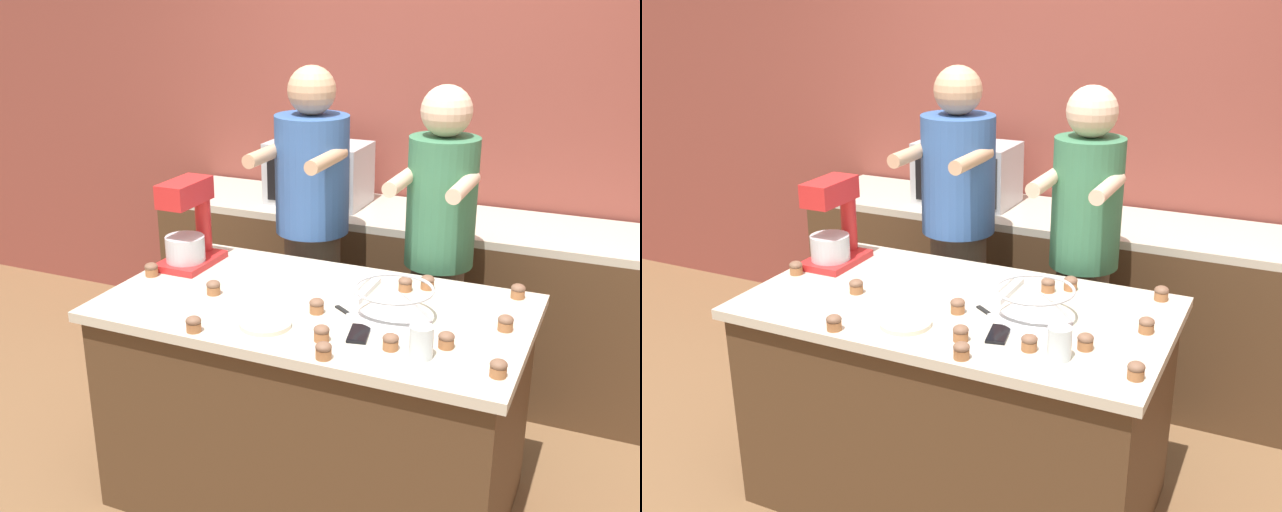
{
  "view_description": "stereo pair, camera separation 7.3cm",
  "coord_description": "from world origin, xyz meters",
  "views": [
    {
      "loc": [
        1.08,
        -2.42,
        2.04
      ],
      "look_at": [
        0.0,
        0.05,
        1.06
      ],
      "focal_mm": 42.0,
      "sensor_mm": 36.0,
      "label": 1
    },
    {
      "loc": [
        1.15,
        -2.39,
        2.04
      ],
      "look_at": [
        0.0,
        0.05,
        1.06
      ],
      "focal_mm": 42.0,
      "sensor_mm": 36.0,
      "label": 2
    }
  ],
  "objects": [
    {
      "name": "back_counter",
      "position": [
        0.0,
        1.23,
        0.45
      ],
      "size": [
        2.8,
        0.6,
        0.91
      ],
      "color": "#4C331E",
      "rests_on": "ground_plane"
    },
    {
      "name": "back_wall",
      "position": [
        0.0,
        1.58,
        1.35
      ],
      "size": [
        10.0,
        0.06,
        2.7
      ],
      "color": "brown",
      "rests_on": "ground_plane"
    },
    {
      "name": "person_left",
      "position": [
        -0.32,
        0.68,
        0.9
      ],
      "size": [
        0.36,
        0.51,
        1.71
      ],
      "color": "brown",
      "rests_on": "ground_plane"
    },
    {
      "name": "small_plate",
      "position": [
        -0.08,
        -0.26,
        0.89
      ],
      "size": [
        0.19,
        0.19,
        0.02
      ],
      "color": "beige",
      "rests_on": "island_counter"
    },
    {
      "name": "island_counter",
      "position": [
        0.0,
        0.0,
        0.44
      ],
      "size": [
        1.64,
        0.9,
        0.88
      ],
      "color": "#4C331E",
      "rests_on": "ground_plane"
    },
    {
      "name": "drinking_glass",
      "position": [
        0.5,
        -0.27,
        0.94
      ],
      "size": [
        0.08,
        0.08,
        0.11
      ],
      "color": "silver",
      "rests_on": "island_counter"
    },
    {
      "name": "knife",
      "position": [
        0.17,
        -0.05,
        0.89
      ],
      "size": [
        0.19,
        0.14,
        0.01
      ],
      "color": "#BCBCC1",
      "rests_on": "island_counter"
    },
    {
      "name": "cupcake_12",
      "position": [
        0.71,
        0.37,
        0.91
      ],
      "size": [
        0.06,
        0.06,
        0.06
      ],
      "color": "#9E6038",
      "rests_on": "island_counter"
    },
    {
      "name": "cupcake_8",
      "position": [
        0.28,
        0.26,
        0.91
      ],
      "size": [
        0.06,
        0.06,
        0.06
      ],
      "color": "#9E6038",
      "rests_on": "island_counter"
    },
    {
      "name": "cupcake_3",
      "position": [
        0.39,
        -0.25,
        0.91
      ],
      "size": [
        0.06,
        0.06,
        0.06
      ],
      "color": "#9E6038",
      "rests_on": "island_counter"
    },
    {
      "name": "cupcake_4",
      "position": [
        0.56,
        -0.16,
        0.91
      ],
      "size": [
        0.06,
        0.06,
        0.06
      ],
      "color": "#9E6038",
      "rests_on": "island_counter"
    },
    {
      "name": "cupcake_9",
      "position": [
        -0.75,
        -0.01,
        0.91
      ],
      "size": [
        0.06,
        0.06,
        0.06
      ],
      "color": "#9E6038",
      "rests_on": "island_counter"
    },
    {
      "name": "mixing_bowl",
      "position": [
        0.32,
        -0.01,
        0.95
      ],
      "size": [
        0.3,
        0.3,
        0.13
      ],
      "color": "#BCBCC1",
      "rests_on": "island_counter"
    },
    {
      "name": "cupcake_6",
      "position": [
        0.76,
        -0.29,
        0.91
      ],
      "size": [
        0.06,
        0.06,
        0.06
      ],
      "color": "#9E6038",
      "rests_on": "island_counter"
    },
    {
      "name": "cupcake_0",
      "position": [
        0.21,
        -0.4,
        0.91
      ],
      "size": [
        0.06,
        0.06,
        0.06
      ],
      "color": "#9E6038",
      "rests_on": "island_counter"
    },
    {
      "name": "microwave_oven",
      "position": [
        -0.53,
        1.23,
        1.08
      ],
      "size": [
        0.53,
        0.33,
        0.33
      ],
      "color": "#B7B7BC",
      "rests_on": "back_counter"
    },
    {
      "name": "cupcake_10",
      "position": [
        0.15,
        -0.28,
        0.91
      ],
      "size": [
        0.06,
        0.06,
        0.06
      ],
      "color": "#9E6038",
      "rests_on": "island_counter"
    },
    {
      "name": "baking_tray",
      "position": [
        -0.02,
        0.17,
        0.9
      ],
      "size": [
        0.35,
        0.25,
        0.04
      ],
      "color": "silver",
      "rests_on": "island_counter"
    },
    {
      "name": "cupcake_5",
      "position": [
        -0.29,
        -0.4,
        0.91
      ],
      "size": [
        0.06,
        0.06,
        0.06
      ],
      "color": "#9E6038",
      "rests_on": "island_counter"
    },
    {
      "name": "cupcake_11",
      "position": [
        0.04,
        -0.08,
        0.91
      ],
      "size": [
        0.06,
        0.06,
        0.06
      ],
      "color": "#9E6038",
      "rests_on": "island_counter"
    },
    {
      "name": "person_right",
      "position": [
        0.3,
        0.68,
        0.88
      ],
      "size": [
        0.32,
        0.49,
        1.65
      ],
      "color": "brown",
      "rests_on": "ground_plane"
    },
    {
      "name": "cell_phone",
      "position": [
        0.25,
        -0.19,
        0.89
      ],
      "size": [
        0.1,
        0.16,
        0.01
      ],
      "color": "black",
      "rests_on": "island_counter"
    },
    {
      "name": "cupcake_2",
      "position": [
        0.35,
        0.32,
        0.91
      ],
      "size": [
        0.06,
        0.06,
        0.06
      ],
      "color": "#9E6038",
      "rests_on": "island_counter"
    },
    {
      "name": "cupcake_7",
      "position": [
        -0.41,
        -0.08,
        0.91
      ],
      "size": [
        0.06,
        0.06,
        0.06
      ],
      "color": "#9E6038",
      "rests_on": "island_counter"
    },
    {
      "name": "stand_mixer",
      "position": [
        -0.68,
        0.17,
        1.05
      ],
      "size": [
        0.2,
        0.3,
        0.38
      ],
      "color": "red",
      "rests_on": "island_counter"
    },
    {
      "name": "cupcake_1",
      "position": [
        0.72,
        0.05,
        0.91
      ],
      "size": [
        0.06,
        0.06,
        0.06
      ],
      "color": "#9E6038",
      "rests_on": "island_counter"
    },
    {
      "name": "ground_plane",
      "position": [
        0.0,
        0.0,
        0.0
      ],
      "size": [
        16.0,
        16.0,
        0.0
      ],
      "primitive_type": "plane",
      "color": "brown"
    }
  ]
}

